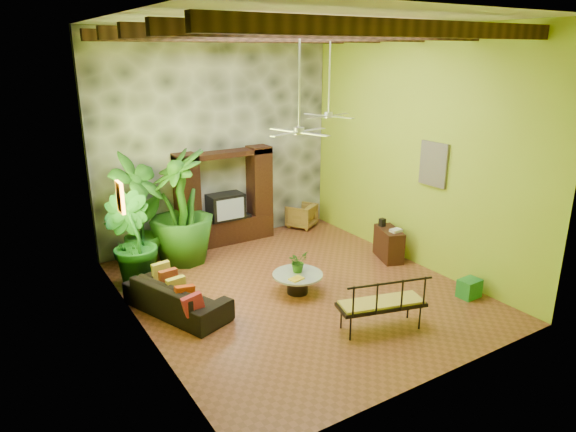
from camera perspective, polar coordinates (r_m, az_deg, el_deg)
ground at (r=10.26m, az=0.83°, el=-8.16°), size 7.00×7.00×0.00m
ceiling at (r=9.24m, az=0.97°, el=20.96°), size 6.00×7.00×0.02m
back_wall at (r=12.47m, az=-7.96°, el=8.46°), size 6.00×0.02×5.00m
left_wall at (r=8.24m, az=-16.93°, el=3.04°), size 0.02×7.00×5.00m
right_wall at (r=11.32m, az=13.86°, el=7.16°), size 0.02×7.00×5.00m
stone_accent_wall at (r=12.42m, az=-7.85°, el=8.42°), size 5.98×0.10×4.98m
ceiling_beams at (r=9.23m, az=0.97°, el=19.59°), size 5.95×5.36×0.22m
entertainment_center at (r=12.49m, az=-6.98°, el=1.28°), size 2.40×0.55×2.30m
ceiling_fan_front at (r=8.85m, az=1.25°, el=10.72°), size 1.28×1.28×1.86m
ceiling_fan_back at (r=11.18m, az=4.55°, el=12.16°), size 1.28×1.28×1.86m
wall_art_mask at (r=9.29m, az=-18.15°, el=1.99°), size 0.06×0.32×0.55m
wall_art_painting at (r=10.93m, az=15.87°, el=5.56°), size 0.06×0.70×0.90m
sofa at (r=9.52m, az=-12.25°, el=-8.73°), size 1.50×2.23×0.61m
wicker_armchair at (r=13.70m, az=1.50°, el=0.07°), size 0.94×0.95×0.63m
tall_plant_a at (r=11.24m, az=-16.19°, el=0.40°), size 1.61×1.51×2.53m
tall_plant_b at (r=10.48m, az=-17.07°, el=-2.70°), size 1.30×1.35×1.92m
tall_plant_c at (r=11.41m, az=-11.81°, el=0.95°), size 1.45×1.45×2.52m
coffee_table at (r=10.03m, az=1.07°, el=-7.18°), size 0.98×0.98×0.40m
centerpiece_plant at (r=9.99m, az=1.11°, el=-5.08°), size 0.44×0.41×0.42m
yellow_tray at (r=9.72m, az=0.94°, el=-6.99°), size 0.29×0.24×0.03m
iron_bench at (r=8.77m, az=10.68°, el=-9.34°), size 1.57×0.93×0.57m
side_console at (r=11.81m, az=11.12°, el=-3.06°), size 0.67×0.96×0.71m
green_bin at (r=10.49m, az=19.50°, el=-7.57°), size 0.42×0.32×0.36m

